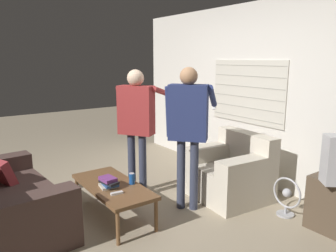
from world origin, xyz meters
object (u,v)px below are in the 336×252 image
(person_right_standing, at_px, (188,121))
(spare_remote, at_px, (117,193))
(coffee_table, at_px, (113,188))
(armchair_beige, at_px, (231,172))
(book_stack, at_px, (109,182))
(floor_fan, at_px, (287,196))
(person_left_standing, at_px, (137,117))
(soda_can, at_px, (132,179))
(couch_blue, at_px, (0,203))

(person_right_standing, height_order, spare_remote, person_right_standing)
(coffee_table, bearing_deg, armchair_beige, 76.44)
(book_stack, height_order, floor_fan, book_stack)
(spare_remote, bearing_deg, coffee_table, 169.65)
(coffee_table, relative_size, book_stack, 4.77)
(person_left_standing, height_order, person_right_standing, person_right_standing)
(person_left_standing, relative_size, soda_can, 13.08)
(person_right_standing, xyz_separation_m, spare_remote, (-0.03, -0.92, -0.67))
(armchair_beige, bearing_deg, book_stack, 83.57)
(person_right_standing, distance_m, soda_can, 0.92)
(couch_blue, distance_m, coffee_table, 1.17)
(soda_can, bearing_deg, person_right_standing, 73.39)
(armchair_beige, xyz_separation_m, coffee_table, (-0.36, -1.50, 0.03))
(armchair_beige, relative_size, person_left_standing, 0.61)
(spare_remote, bearing_deg, floor_fan, 70.77)
(person_left_standing, distance_m, floor_fan, 2.04)
(coffee_table, height_order, person_right_standing, person_right_standing)
(coffee_table, bearing_deg, couch_blue, -111.25)
(person_left_standing, bearing_deg, coffee_table, -88.12)
(armchair_beige, distance_m, book_stack, 1.61)
(person_right_standing, bearing_deg, spare_remote, -132.89)
(person_left_standing, xyz_separation_m, soda_can, (0.52, -0.37, -0.59))
(floor_fan, bearing_deg, coffee_table, -124.11)
(couch_blue, relative_size, person_right_standing, 1.02)
(person_right_standing, bearing_deg, floor_fan, 3.84)
(book_stack, bearing_deg, coffee_table, 124.69)
(soda_can, bearing_deg, person_left_standing, 144.08)
(soda_can, height_order, floor_fan, soda_can)
(soda_can, bearing_deg, book_stack, -102.91)
(armchair_beige, xyz_separation_m, spare_remote, (-0.09, -1.59, 0.08))
(couch_blue, bearing_deg, armchair_beige, 68.85)
(armchair_beige, relative_size, coffee_table, 0.85)
(armchair_beige, relative_size, book_stack, 4.06)
(book_stack, xyz_separation_m, spare_remote, (0.22, -0.01, -0.04))
(coffee_table, bearing_deg, spare_remote, -17.12)
(coffee_table, height_order, floor_fan, floor_fan)
(person_right_standing, bearing_deg, person_left_standing, 160.27)
(couch_blue, height_order, person_left_standing, person_left_standing)
(soda_can, distance_m, floor_fan, 1.78)
(floor_fan, bearing_deg, soda_can, -124.63)
(person_left_standing, distance_m, soda_can, 0.87)
(couch_blue, distance_m, person_right_standing, 2.20)
(couch_blue, xyz_separation_m, armchair_beige, (0.79, 2.59, 0.03))
(soda_can, bearing_deg, coffee_table, -119.86)
(person_left_standing, height_order, floor_fan, person_left_standing)
(coffee_table, distance_m, floor_fan, 1.99)
(person_left_standing, bearing_deg, armchair_beige, 16.70)
(person_left_standing, distance_m, person_right_standing, 0.76)
(soda_can, xyz_separation_m, spare_remote, (0.16, -0.27, -0.05))
(couch_blue, distance_m, floor_fan, 3.13)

